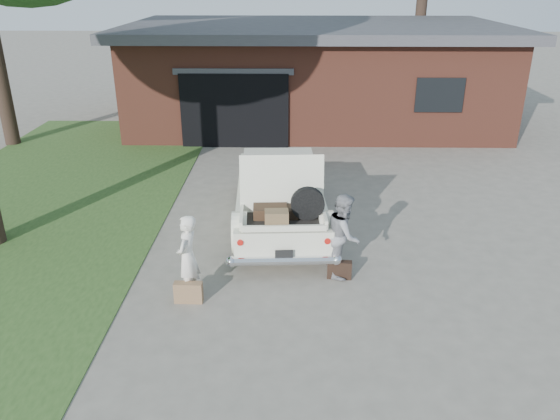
{
  "coord_description": "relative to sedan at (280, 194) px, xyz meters",
  "views": [
    {
      "loc": [
        0.17,
        -8.0,
        4.82
      ],
      "look_at": [
        0.0,
        0.6,
        1.1
      ],
      "focal_mm": 35.0,
      "sensor_mm": 36.0,
      "label": 1
    }
  ],
  "objects": [
    {
      "name": "sedan",
      "position": [
        0.0,
        0.0,
        0.0
      ],
      "size": [
        2.03,
        4.69,
        1.9
      ],
      "rotation": [
        0.0,
        0.0,
        0.05
      ],
      "color": "white",
      "rests_on": "ground"
    },
    {
      "name": "woman_right",
      "position": [
        1.14,
        -2.0,
        0.06
      ],
      "size": [
        0.66,
        0.79,
        1.48
      ],
      "primitive_type": "imported",
      "rotation": [
        0.0,
        0.0,
        1.42
      ],
      "color": "gray",
      "rests_on": "ground"
    },
    {
      "name": "suitcase_right",
      "position": [
        1.08,
        -2.18,
        -0.51
      ],
      "size": [
        0.43,
        0.17,
        0.32
      ],
      "primitive_type": "cube",
      "rotation": [
        0.0,
        0.0,
        -0.09
      ],
      "color": "black",
      "rests_on": "ground"
    },
    {
      "name": "grass_strip",
      "position": [
        -5.45,
        0.61,
        -0.67
      ],
      "size": [
        6.0,
        16.0,
        0.02
      ],
      "primitive_type": "cube",
      "color": "#2D4C1E",
      "rests_on": "ground"
    },
    {
      "name": "ground",
      "position": [
        0.05,
        -2.39,
        -0.68
      ],
      "size": [
        90.0,
        90.0,
        0.0
      ],
      "primitive_type": "plane",
      "color": "gray",
      "rests_on": "ground"
    },
    {
      "name": "suitcase_left",
      "position": [
        -1.39,
        -2.98,
        -0.5
      ],
      "size": [
        0.45,
        0.15,
        0.35
      ],
      "primitive_type": "cube",
      "rotation": [
        0.0,
        0.0,
        -0.02
      ],
      "color": "#916C49",
      "rests_on": "ground"
    },
    {
      "name": "woman_left",
      "position": [
        -1.4,
        -2.78,
        0.03
      ],
      "size": [
        0.43,
        0.57,
        1.41
      ],
      "primitive_type": "imported",
      "rotation": [
        0.0,
        0.0,
        -1.77
      ],
      "color": "white",
      "rests_on": "ground"
    },
    {
      "name": "house",
      "position": [
        1.03,
        9.08,
        1.0
      ],
      "size": [
        12.8,
        7.8,
        3.3
      ],
      "color": "brown",
      "rests_on": "ground"
    }
  ]
}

